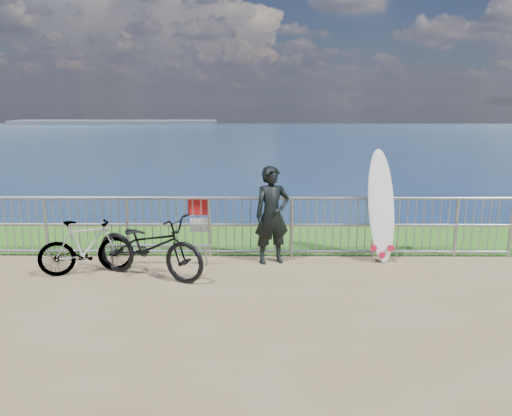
{
  "coord_description": "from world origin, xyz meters",
  "views": [
    {
      "loc": [
        0.41,
        -7.23,
        2.8
      ],
      "look_at": [
        0.35,
        1.2,
        1.0
      ],
      "focal_mm": 35.0,
      "sensor_mm": 36.0,
      "label": 1
    }
  ],
  "objects_px": {
    "surfer": "(272,215)",
    "surfboard": "(381,210)",
    "bicycle_near": "(150,246)",
    "bicycle_far": "(86,247)"
  },
  "relations": [
    {
      "from": "surfboard",
      "to": "bicycle_far",
      "type": "distance_m",
      "value": 5.09
    },
    {
      "from": "bicycle_near",
      "to": "surfer",
      "type": "bearing_deg",
      "value": -45.49
    },
    {
      "from": "surfboard",
      "to": "bicycle_far",
      "type": "xyz_separation_m",
      "value": [
        -5.02,
        -0.75,
        -0.47
      ]
    },
    {
      "from": "surfer",
      "to": "surfboard",
      "type": "relative_size",
      "value": 0.86
    },
    {
      "from": "surfboard",
      "to": "surfer",
      "type": "bearing_deg",
      "value": -175.87
    },
    {
      "from": "surfer",
      "to": "bicycle_far",
      "type": "xyz_separation_m",
      "value": [
        -3.08,
        -0.61,
        -0.4
      ]
    },
    {
      "from": "surfer",
      "to": "bicycle_near",
      "type": "xyz_separation_m",
      "value": [
        -1.99,
        -0.78,
        -0.34
      ]
    },
    {
      "from": "surfboard",
      "to": "bicycle_near",
      "type": "xyz_separation_m",
      "value": [
        -3.93,
        -0.92,
        -0.4
      ]
    },
    {
      "from": "surfer",
      "to": "surfboard",
      "type": "bearing_deg",
      "value": -13.11
    },
    {
      "from": "surfer",
      "to": "bicycle_near",
      "type": "height_order",
      "value": "surfer"
    }
  ]
}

